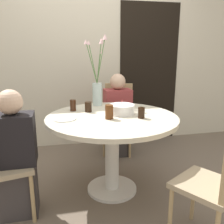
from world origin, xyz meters
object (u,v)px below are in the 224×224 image
object	(u,v)px
drink_glass_2	(141,113)
drink_glass_3	(73,105)
chair_right_flank	(118,113)
chair_far_back	(218,180)
person_boy	(117,118)
drink_glass_0	(109,112)
person_guest	(16,159)
drink_glass_1	(88,107)
side_plate	(64,119)
birthday_cake	(122,109)
flower_vase	(97,84)

from	to	relation	value
drink_glass_2	drink_glass_3	world-z (taller)	drink_glass_3
chair_right_flank	chair_far_back	size ratio (longest dim) A/B	1.00
chair_far_back	person_boy	xyz separation A→B (m)	(-0.28, 1.73, -0.02)
drink_glass_2	person_boy	world-z (taller)	person_boy
chair_far_back	drink_glass_0	xyz separation A→B (m)	(-0.59, 0.81, 0.31)
drink_glass_0	person_guest	bearing A→B (deg)	-172.77
drink_glass_0	drink_glass_3	distance (m)	0.48
drink_glass_0	drink_glass_1	size ratio (longest dim) A/B	1.26
chair_right_flank	side_plate	bearing A→B (deg)	-109.48
drink_glass_1	person_boy	xyz separation A→B (m)	(0.46, 0.63, -0.32)
birthday_cake	drink_glass_2	world-z (taller)	birthday_cake
birthday_cake	side_plate	world-z (taller)	birthday_cake
drink_glass_0	person_guest	xyz separation A→B (m)	(-0.82, -0.10, -0.33)
flower_vase	person_boy	xyz separation A→B (m)	(0.32, 0.34, -0.50)
person_guest	drink_glass_3	bearing A→B (deg)	42.66
chair_far_back	drink_glass_1	distance (m)	1.36
chair_far_back	birthday_cake	size ratio (longest dim) A/B	3.79
drink_glass_0	person_guest	size ratio (longest dim) A/B	0.12
chair_right_flank	birthday_cake	world-z (taller)	chair_right_flank
drink_glass_1	drink_glass_3	xyz separation A→B (m)	(-0.15, 0.07, 0.01)
chair_far_back	person_guest	size ratio (longest dim) A/B	0.85
chair_right_flank	flower_vase	xyz separation A→B (m)	(-0.36, -0.49, 0.48)
chair_right_flank	drink_glass_3	world-z (taller)	chair_right_flank
chair_right_flank	person_boy	distance (m)	0.16
chair_far_back	drink_glass_2	world-z (taller)	chair_far_back
birthday_cake	side_plate	distance (m)	0.56
side_plate	drink_glass_3	world-z (taller)	drink_glass_3
drink_glass_1	birthday_cake	bearing A→B (deg)	-26.65
drink_glass_0	drink_glass_1	distance (m)	0.34
flower_vase	drink_glass_2	distance (m)	0.73
flower_vase	person_boy	size ratio (longest dim) A/B	0.71
side_plate	drink_glass_2	world-z (taller)	drink_glass_2
birthday_cake	chair_far_back	bearing A→B (deg)	-65.71
chair_right_flank	drink_glass_1	size ratio (longest dim) A/B	9.10
drink_glass_0	drink_glass_2	xyz separation A→B (m)	(0.29, -0.04, -0.01)
chair_far_back	drink_glass_1	bearing A→B (deg)	-87.61
chair_far_back	person_boy	size ratio (longest dim) A/B	0.85
drink_glass_2	person_guest	bearing A→B (deg)	-176.84
person_boy	person_guest	size ratio (longest dim) A/B	1.00
side_plate	person_boy	world-z (taller)	person_boy
chair_right_flank	drink_glass_0	xyz separation A→B (m)	(-0.36, -1.08, 0.31)
side_plate	flower_vase	bearing A→B (deg)	52.85
person_guest	chair_far_back	bearing A→B (deg)	-26.53
chair_right_flank	drink_glass_1	distance (m)	0.98
birthday_cake	drink_glass_1	distance (m)	0.35
person_boy	birthday_cake	bearing A→B (deg)	-101.03
side_plate	person_boy	size ratio (longest dim) A/B	0.20
chair_far_back	flower_vase	size ratio (longest dim) A/B	1.21
drink_glass_2	chair_far_back	bearing A→B (deg)	-68.85
chair_right_flank	side_plate	xyz separation A→B (m)	(-0.76, -1.01, 0.25)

